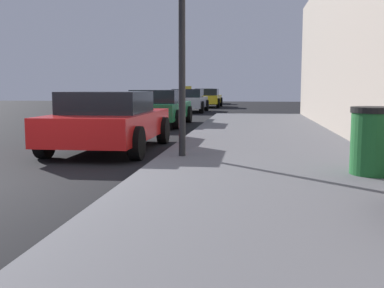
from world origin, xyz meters
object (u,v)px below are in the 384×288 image
(car_red, at_px, (110,121))
(car_black, at_px, (205,96))
(trash_bin, at_px, (375,141))
(car_silver, at_px, (188,100))
(car_yellow, at_px, (207,98))
(car_green, at_px, (158,107))

(car_red, xyz_separation_m, car_black, (-0.86, 29.68, 0.00))
(trash_bin, distance_m, car_black, 33.22)
(car_silver, height_order, car_yellow, car_silver)
(car_red, relative_size, car_yellow, 0.97)
(trash_bin, bearing_deg, car_yellow, 100.54)
(car_red, xyz_separation_m, car_green, (-0.27, 6.71, 0.00))
(car_red, distance_m, car_yellow, 22.73)
(car_red, height_order, car_black, same)
(car_silver, bearing_deg, car_yellow, 86.40)
(car_yellow, bearing_deg, car_red, -89.88)
(car_red, distance_m, car_black, 29.69)
(trash_bin, distance_m, car_yellow, 26.24)
(car_black, bearing_deg, car_green, -88.55)
(car_green, bearing_deg, trash_bin, -62.79)
(car_black, bearing_deg, car_red, -88.35)
(car_yellow, height_order, car_black, same)
(trash_bin, bearing_deg, car_silver, 105.21)
(car_red, bearing_deg, trash_bin, -32.79)
(car_black, bearing_deg, trash_bin, -80.28)
(car_silver, relative_size, car_black, 0.93)
(trash_bin, relative_size, car_yellow, 0.22)
(car_silver, distance_m, car_black, 13.56)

